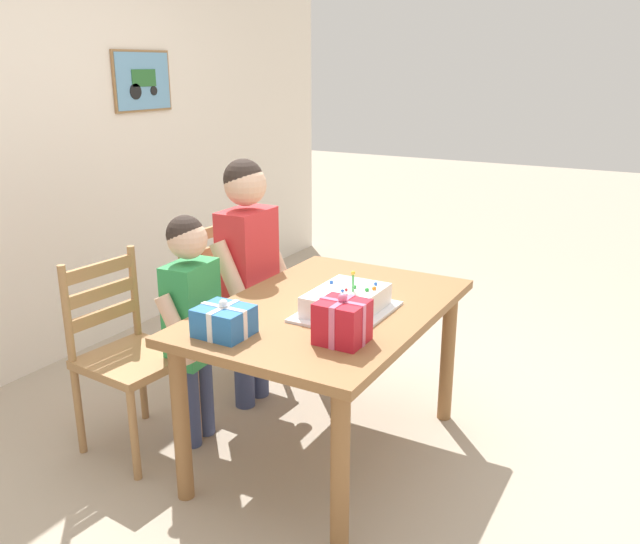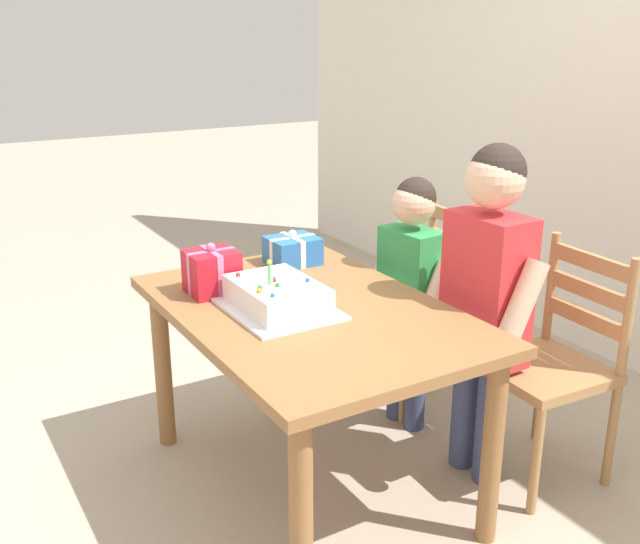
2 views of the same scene
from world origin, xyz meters
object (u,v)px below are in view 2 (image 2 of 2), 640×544
object	(u,v)px
gift_box_beside_cake	(212,272)
chair_right	(553,363)
gift_box_red_large	(293,250)
dining_table	(309,334)
child_older	(487,283)
child_younger	(410,280)
birthday_cake	(277,297)
chair_left	(426,302)

from	to	relation	value
gift_box_beside_cake	chair_right	world-z (taller)	gift_box_beside_cake
gift_box_red_large	chair_right	xyz separation A→B (m)	(0.87, 0.65, -0.33)
gift_box_red_large	gift_box_beside_cake	xyz separation A→B (m)	(0.16, -0.43, 0.02)
gift_box_red_large	chair_right	distance (m)	1.13
dining_table	chair_right	distance (m)	0.95
chair_right	child_older	world-z (taller)	child_older
chair_right	child_younger	size ratio (longest dim) A/B	0.83
gift_box_red_large	child_younger	world-z (taller)	child_younger
gift_box_beside_cake	child_younger	bearing A→B (deg)	81.63
birthday_cake	dining_table	bearing A→B (deg)	69.41
child_younger	chair_left	bearing A→B (deg)	126.85
birthday_cake	chair_left	size ratio (longest dim) A/B	0.48
birthday_cake	chair_left	xyz separation A→B (m)	(-0.34, 0.96, -0.32)
gift_box_red_large	gift_box_beside_cake	size ratio (longest dim) A/B	1.04
dining_table	birthday_cake	distance (m)	0.19
chair_left	chair_right	distance (m)	0.76
birthday_cake	child_older	bearing A→B (deg)	67.68
gift_box_red_large	chair_left	size ratio (longest dim) A/B	0.22
gift_box_red_large	child_older	distance (m)	0.84
dining_table	child_younger	distance (m)	0.64
child_younger	dining_table	bearing A→B (deg)	-72.03
dining_table	child_older	xyz separation A→B (m)	(0.25, 0.61, 0.16)
gift_box_beside_cake	chair_left	world-z (taller)	gift_box_beside_cake
gift_box_beside_cake	chair_right	bearing A→B (deg)	56.93
dining_table	chair_left	distance (m)	0.95
gift_box_beside_cake	chair_right	size ratio (longest dim) A/B	0.22
gift_box_beside_cake	chair_right	xyz separation A→B (m)	(0.71, 1.08, -0.35)
birthday_cake	child_younger	size ratio (longest dim) A/B	0.40
gift_box_red_large	child_older	world-z (taller)	child_older
chair_left	child_older	size ratio (longest dim) A/B	0.70
birthday_cake	gift_box_beside_cake	size ratio (longest dim) A/B	2.22
birthday_cake	gift_box_red_large	xyz separation A→B (m)	(-0.44, 0.31, 0.01)
dining_table	gift_box_red_large	distance (m)	0.55
child_older	chair_left	bearing A→B (deg)	158.88
gift_box_beside_cake	child_older	xyz separation A→B (m)	(0.57, 0.84, -0.02)
chair_left	chair_right	world-z (taller)	same
chair_right	gift_box_beside_cake	bearing A→B (deg)	-123.07
dining_table	child_younger	xyz separation A→B (m)	(-0.20, 0.61, 0.04)
chair_left	child_younger	world-z (taller)	child_younger
chair_right	child_older	distance (m)	0.43
chair_left	birthday_cake	bearing A→B (deg)	-70.51
child_younger	birthday_cake	bearing A→B (deg)	-77.65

